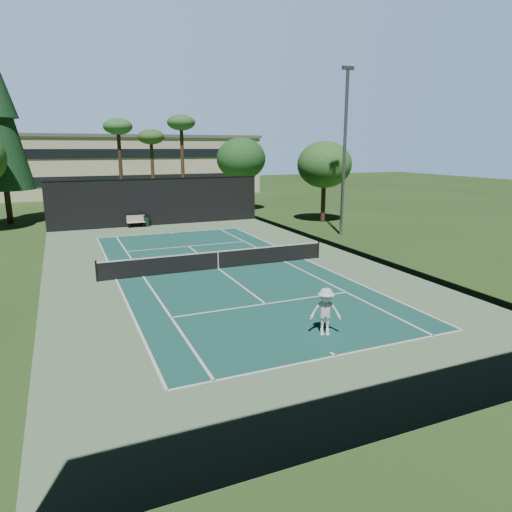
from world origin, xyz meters
The scene contains 20 objects.
ground centered at (0.00, 0.00, 0.00)m, with size 160.00×160.00×0.00m, color #27491B.
apron_slab centered at (0.00, 0.00, 0.01)m, with size 18.00×32.00×0.01m, color #61855D.
court_surface centered at (0.00, 0.00, 0.01)m, with size 10.97×23.77×0.01m, color #195148.
court_lines centered at (0.00, 0.00, 0.02)m, with size 11.07×23.87×0.01m.
tennis_net centered at (0.00, 0.00, 0.56)m, with size 12.90×0.10×1.10m.
fence centered at (0.00, 0.06, 2.01)m, with size 18.04×32.05×4.03m.
player centered at (0.61, -10.21, 0.88)m, with size 1.13×0.65×1.75m, color white.
tennis_ball_a centered at (-5.46, -10.71, 0.03)m, with size 0.06×0.06×0.06m, color #CBEE36.
tennis_ball_b centered at (-1.18, 2.65, 0.04)m, with size 0.08×0.08×0.08m, color #BCD630.
tennis_ball_c centered at (3.56, 2.10, 0.04)m, with size 0.07×0.07×0.07m, color #C7E333.
tennis_ball_d centered at (-3.37, 4.37, 0.03)m, with size 0.06×0.06×0.06m, color #C6E834.
park_bench centered at (-2.06, 15.61, 0.55)m, with size 1.50×0.45×1.02m.
trash_bin centered at (-1.14, 15.71, 0.48)m, with size 0.56×0.56×0.95m.
palm_a centered at (-2.00, 24.00, 8.19)m, with size 2.80×2.80×9.32m.
palm_b centered at (1.50, 26.00, 7.36)m, with size 2.80×2.80×8.42m.
palm_c centered at (4.00, 23.00, 8.60)m, with size 2.80×2.80×9.77m.
decid_tree_a centered at (10.00, 22.00, 5.42)m, with size 5.12×5.12×7.62m.
decid_tree_b centered at (14.00, 12.00, 5.08)m, with size 4.80×4.80×7.14m.
campus_building centered at (0.00, 45.98, 4.21)m, with size 40.50×12.50×8.30m.
light_pole centered at (12.00, 6.00, 6.46)m, with size 0.90×0.25×12.22m.
Camera 1 is at (-7.70, -23.34, 6.57)m, focal length 32.00 mm.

